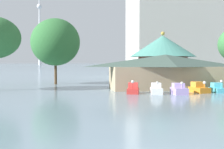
# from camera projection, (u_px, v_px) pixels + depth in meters

# --- Properties ---
(pedal_boat_red) EXTENTS (2.01, 2.63, 1.74)m
(pedal_boat_red) POSITION_uv_depth(u_px,v_px,m) (133.00, 89.00, 38.90)
(pedal_boat_red) COLOR red
(pedal_boat_red) RESTS_ON ground
(pedal_boat_white) EXTENTS (1.90, 3.05, 1.62)m
(pedal_boat_white) POSITION_uv_depth(u_px,v_px,m) (156.00, 89.00, 38.76)
(pedal_boat_white) COLOR white
(pedal_boat_white) RESTS_ON ground
(pedal_boat_lavender) EXTENTS (1.77, 2.96, 1.61)m
(pedal_boat_lavender) POSITION_uv_depth(u_px,v_px,m) (179.00, 90.00, 38.20)
(pedal_boat_lavender) COLOR #B299D8
(pedal_boat_lavender) RESTS_ON ground
(pedal_boat_orange) EXTENTS (2.05, 3.11, 1.56)m
(pedal_boat_orange) POSITION_uv_depth(u_px,v_px,m) (199.00, 88.00, 40.18)
(pedal_boat_orange) COLOR orange
(pedal_boat_orange) RESTS_ON ground
(pedal_boat_cyan) EXTENTS (1.53, 3.06, 1.68)m
(pedal_boat_cyan) POSITION_uv_depth(u_px,v_px,m) (217.00, 88.00, 40.62)
(pedal_boat_cyan) COLOR #4CB7CC
(pedal_boat_cyan) RESTS_ON ground
(boathouse) EXTENTS (17.12, 7.13, 5.06)m
(boathouse) POSITION_uv_depth(u_px,v_px,m) (166.00, 71.00, 45.16)
(boathouse) COLOR tan
(boathouse) RESTS_ON ground
(green_roof_pavilion) EXTENTS (11.86, 11.86, 9.47)m
(green_roof_pavilion) POSITION_uv_depth(u_px,v_px,m) (163.00, 56.00, 55.57)
(green_roof_pavilion) COLOR brown
(green_roof_pavilion) RESTS_ON ground
(shoreline_tree_mid) EXTENTS (8.77, 8.77, 11.78)m
(shoreline_tree_mid) POSITION_uv_depth(u_px,v_px,m) (55.00, 42.00, 55.26)
(shoreline_tree_mid) COLOR brown
(shoreline_tree_mid) RESTS_ON ground
(background_building_block) EXTENTS (38.32, 18.04, 25.30)m
(background_building_block) POSITION_uv_depth(u_px,v_px,m) (198.00, 31.00, 85.34)
(background_building_block) COLOR beige
(background_building_block) RESTS_ON ground
(distant_broadcast_tower) EXTENTS (6.38, 6.38, 169.55)m
(distant_broadcast_tower) POSITION_uv_depth(u_px,v_px,m) (39.00, 12.00, 392.44)
(distant_broadcast_tower) COLOR silver
(distant_broadcast_tower) RESTS_ON ground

